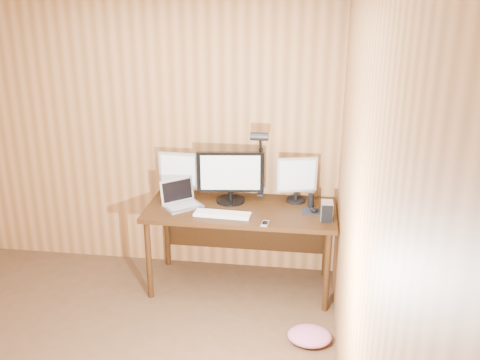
% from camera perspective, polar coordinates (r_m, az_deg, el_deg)
% --- Properties ---
extents(room_shell, '(4.00, 4.00, 4.00)m').
position_cam_1_polar(room_shell, '(3.18, -21.05, -4.99)').
color(room_shell, '#4F331E').
rests_on(room_shell, ground).
extents(desk, '(1.60, 0.70, 0.75)m').
position_cam_1_polar(desk, '(4.64, 0.21, -4.04)').
color(desk, black).
rests_on(desk, floor).
extents(monitor_center, '(0.58, 0.25, 0.45)m').
position_cam_1_polar(monitor_center, '(4.58, -1.03, 0.42)').
color(monitor_center, black).
rests_on(monitor_center, desk).
extents(monitor_left, '(0.35, 0.17, 0.40)m').
position_cam_1_polar(monitor_left, '(4.75, -6.55, 0.73)').
color(monitor_left, black).
rests_on(monitor_left, desk).
extents(monitor_right, '(0.35, 0.17, 0.40)m').
position_cam_1_polar(monitor_right, '(4.61, 6.05, 0.17)').
color(monitor_right, black).
rests_on(monitor_right, desk).
extents(laptop, '(0.38, 0.38, 0.22)m').
position_cam_1_polar(laptop, '(4.59, -6.38, -2.08)').
color(laptop, silver).
rests_on(laptop, desk).
extents(keyboard, '(0.47, 0.16, 0.02)m').
position_cam_1_polar(keyboard, '(4.38, -1.90, -3.65)').
color(keyboard, white).
rests_on(keyboard, desk).
extents(mousepad, '(0.20, 0.16, 0.00)m').
position_cam_1_polar(mousepad, '(4.50, 7.93, -3.33)').
color(mousepad, black).
rests_on(mousepad, desk).
extents(mouse, '(0.08, 0.12, 0.04)m').
position_cam_1_polar(mouse, '(4.49, 7.94, -3.09)').
color(mouse, black).
rests_on(mouse, mousepad).
extents(hard_drive, '(0.10, 0.14, 0.15)m').
position_cam_1_polar(hard_drive, '(4.34, 9.24, -3.27)').
color(hard_drive, silver).
rests_on(hard_drive, desk).
extents(phone, '(0.07, 0.11, 0.01)m').
position_cam_1_polar(phone, '(4.23, 2.70, -4.65)').
color(phone, silver).
rests_on(phone, desk).
extents(speaker, '(0.05, 0.05, 0.13)m').
position_cam_1_polar(speaker, '(4.55, 7.59, -2.19)').
color(speaker, black).
rests_on(speaker, desk).
extents(desk_lamp, '(0.15, 0.22, 0.67)m').
position_cam_1_polar(desk_lamp, '(4.58, 2.15, 2.76)').
color(desk_lamp, black).
rests_on(desk_lamp, desk).
extents(fabric_pile, '(0.39, 0.35, 0.11)m').
position_cam_1_polar(fabric_pile, '(4.20, 7.43, -16.18)').
color(fabric_pile, '#B8597A').
rests_on(fabric_pile, floor).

